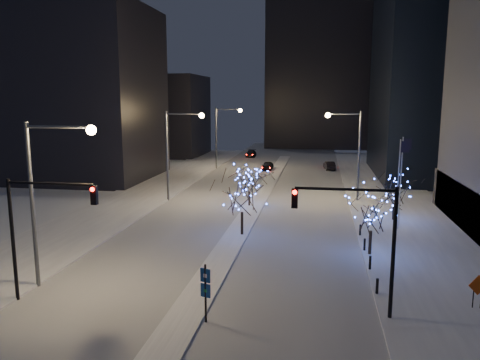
% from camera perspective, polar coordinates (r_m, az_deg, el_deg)
% --- Properties ---
extents(ground, '(160.00, 160.00, 0.00)m').
position_cam_1_polar(ground, '(26.07, -6.38, -15.83)').
color(ground, white).
rests_on(ground, ground).
extents(road, '(20.00, 130.00, 0.02)m').
position_cam_1_polar(road, '(59.02, 3.01, -1.21)').
color(road, '#B0B4BF').
rests_on(road, ground).
extents(median, '(2.00, 80.00, 0.15)m').
position_cam_1_polar(median, '(54.14, 2.39, -2.14)').
color(median, white).
rests_on(median, ground).
extents(east_sidewalk, '(10.00, 90.00, 0.15)m').
position_cam_1_polar(east_sidewalk, '(44.77, 20.16, -5.28)').
color(east_sidewalk, white).
rests_on(east_sidewalk, ground).
extents(west_sidewalk, '(8.00, 90.00, 0.15)m').
position_cam_1_polar(west_sidewalk, '(48.61, -15.82, -3.88)').
color(west_sidewalk, white).
rests_on(west_sidewalk, ground).
extents(filler_west_near, '(22.00, 18.00, 24.00)m').
position_cam_1_polar(filler_west_near, '(71.52, -19.62, 9.82)').
color(filler_west_near, black).
rests_on(filler_west_near, ground).
extents(filler_west_far, '(18.00, 16.00, 16.00)m').
position_cam_1_polar(filler_west_far, '(98.20, -9.85, 7.74)').
color(filler_west_far, black).
rests_on(filler_west_far, ground).
extents(horizon_block, '(24.00, 14.00, 42.00)m').
position_cam_1_polar(horizon_block, '(114.97, 9.62, 14.51)').
color(horizon_block, black).
rests_on(horizon_block, ground).
extents(street_lamp_w_near, '(4.40, 0.56, 10.00)m').
position_cam_1_polar(street_lamp_w_near, '(29.48, -22.46, -0.22)').
color(street_lamp_w_near, '#595E66').
rests_on(street_lamp_w_near, ground).
extents(street_lamp_w_mid, '(4.40, 0.56, 10.00)m').
position_cam_1_polar(street_lamp_w_mid, '(52.17, -7.80, 4.47)').
color(street_lamp_w_mid, '#595E66').
rests_on(street_lamp_w_mid, ground).
extents(street_lamp_w_far, '(4.40, 0.56, 10.00)m').
position_cam_1_polar(street_lamp_w_far, '(76.32, -2.16, 6.20)').
color(street_lamp_w_far, '#595E66').
rests_on(street_lamp_w_far, ground).
extents(street_lamp_east, '(3.90, 0.56, 10.00)m').
position_cam_1_polar(street_lamp_east, '(52.88, 13.37, 4.31)').
color(street_lamp_east, '#595E66').
rests_on(street_lamp_east, ground).
extents(traffic_signal_west, '(5.26, 0.43, 7.00)m').
position_cam_1_polar(traffic_signal_west, '(27.91, -23.53, -4.48)').
color(traffic_signal_west, black).
rests_on(traffic_signal_west, ground).
extents(traffic_signal_east, '(5.26, 0.43, 7.00)m').
position_cam_1_polar(traffic_signal_east, '(24.53, 14.71, -5.87)').
color(traffic_signal_east, black).
rests_on(traffic_signal_east, ground).
extents(flagpoles, '(1.35, 2.60, 8.00)m').
position_cam_1_polar(flagpoles, '(40.87, 18.98, 0.17)').
color(flagpoles, silver).
rests_on(flagpoles, east_sidewalk).
extents(bollards, '(0.16, 12.16, 0.90)m').
position_cam_1_polar(bollards, '(34.43, 15.24, -8.58)').
color(bollards, black).
rests_on(bollards, east_sidewalk).
extents(car_near, '(1.82, 4.17, 1.40)m').
position_cam_1_polar(car_near, '(75.38, 3.36, 1.71)').
color(car_near, black).
rests_on(car_near, ground).
extents(car_mid, '(2.01, 4.26, 1.35)m').
position_cam_1_polar(car_mid, '(77.40, 10.84, 1.75)').
color(car_mid, black).
rests_on(car_mid, ground).
extents(car_far, '(2.04, 4.63, 1.32)m').
position_cam_1_polar(car_far, '(92.99, 1.35, 3.23)').
color(car_far, black).
rests_on(car_far, ground).
extents(holiday_tree_median_near, '(5.92, 5.92, 6.06)m').
position_cam_1_polar(holiday_tree_median_near, '(38.40, 0.25, -1.19)').
color(holiday_tree_median_near, black).
rests_on(holiday_tree_median_near, median).
extents(holiday_tree_median_far, '(3.45, 3.45, 4.14)m').
position_cam_1_polar(holiday_tree_median_far, '(49.23, 1.16, -0.03)').
color(holiday_tree_median_far, black).
rests_on(holiday_tree_median_far, median).
extents(holiday_tree_plaza_near, '(5.14, 5.14, 4.94)m').
position_cam_1_polar(holiday_tree_plaza_near, '(34.89, 15.75, -3.69)').
color(holiday_tree_plaza_near, black).
rests_on(holiday_tree_plaza_near, east_sidewalk).
extents(holiday_tree_plaza_far, '(4.18, 4.18, 4.72)m').
position_cam_1_polar(holiday_tree_plaza_far, '(45.62, 18.37, -0.95)').
color(holiday_tree_plaza_far, black).
rests_on(holiday_tree_plaza_far, east_sidewalk).
extents(wayfinding_sign, '(0.54, 0.24, 3.10)m').
position_cam_1_polar(wayfinding_sign, '(24.25, -4.23, -12.90)').
color(wayfinding_sign, black).
rests_on(wayfinding_sign, ground).
extents(construction_sign, '(1.09, 0.38, 1.87)m').
position_cam_1_polar(construction_sign, '(28.69, 27.02, -11.67)').
color(construction_sign, black).
rests_on(construction_sign, east_sidewalk).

